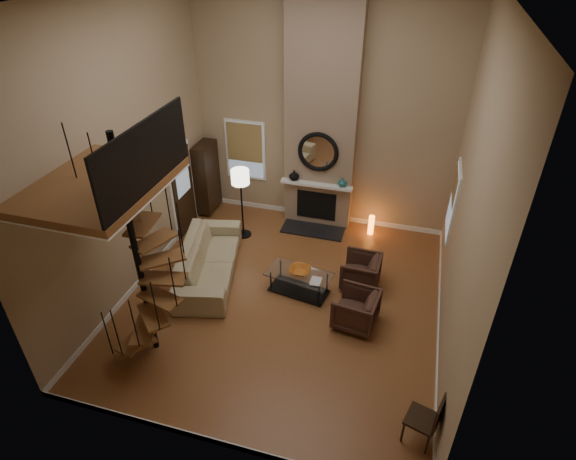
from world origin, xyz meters
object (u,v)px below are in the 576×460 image
(hutch, at_px, (207,177))
(coffee_table, at_px, (299,280))
(sofa, at_px, (208,259))
(side_chair, at_px, (429,418))
(armchair_far, at_px, (359,310))
(floor_lamp, at_px, (240,182))
(accent_lamp, at_px, (371,225))
(armchair_near, at_px, (364,272))

(hutch, distance_m, coffee_table, 3.97)
(hutch, relative_size, sofa, 0.66)
(sofa, distance_m, side_chair, 5.29)
(hutch, relative_size, side_chair, 1.87)
(hutch, distance_m, side_chair, 7.64)
(hutch, height_order, armchair_far, hutch)
(armchair_far, relative_size, coffee_table, 0.56)
(floor_lamp, relative_size, accent_lamp, 3.55)
(sofa, height_order, armchair_near, sofa)
(armchair_far, distance_m, accent_lamp, 3.12)
(coffee_table, xyz_separation_m, side_chair, (2.58, -2.68, 0.24))
(hutch, relative_size, armchair_near, 2.32)
(armchair_near, bearing_deg, sofa, -78.82)
(armchair_near, height_order, floor_lamp, floor_lamp)
(armchair_far, distance_m, side_chair, 2.45)
(armchair_near, relative_size, side_chair, 0.81)
(sofa, height_order, side_chair, side_chair)
(armchair_far, xyz_separation_m, coffee_table, (-1.31, 0.60, -0.07))
(hutch, height_order, floor_lamp, hutch)
(coffee_table, distance_m, floor_lamp, 2.67)
(armchair_far, height_order, coffee_table, armchair_far)
(armchair_far, distance_m, coffee_table, 1.44)
(armchair_far, bearing_deg, coffee_table, -107.66)
(coffee_table, bearing_deg, armchair_near, 23.68)
(floor_lamp, bearing_deg, armchair_near, -19.71)
(accent_lamp, bearing_deg, armchair_near, -86.69)
(sofa, relative_size, floor_lamp, 1.55)
(armchair_near, distance_m, coffee_table, 1.34)
(armchair_far, xyz_separation_m, floor_lamp, (-3.11, 2.22, 1.06))
(armchair_far, bearing_deg, sofa, -93.40)
(coffee_table, bearing_deg, hutch, 141.07)
(sofa, distance_m, coffee_table, 1.97)
(side_chair, bearing_deg, hutch, 137.61)
(accent_lamp, height_order, side_chair, side_chair)
(accent_lamp, bearing_deg, floor_lamp, -163.02)
(armchair_far, height_order, floor_lamp, floor_lamp)
(hutch, xyz_separation_m, armchair_near, (4.27, -1.93, -0.60))
(floor_lamp, height_order, side_chair, floor_lamp)
(hutch, bearing_deg, side_chair, -42.39)
(floor_lamp, bearing_deg, hutch, 145.94)
(hutch, distance_m, armchair_near, 4.72)
(accent_lamp, xyz_separation_m, side_chair, (1.48, -5.19, 0.28))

